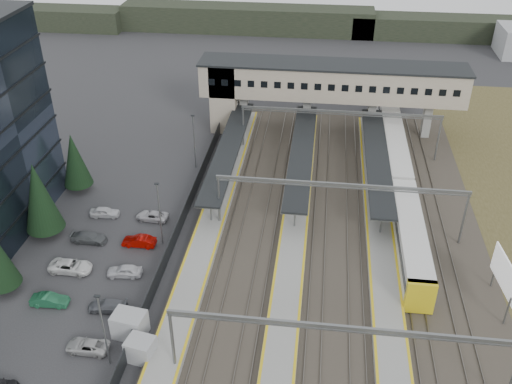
# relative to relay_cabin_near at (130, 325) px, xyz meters

# --- Properties ---
(ground) EXTENTS (220.00, 220.00, 0.00)m
(ground) POSITION_rel_relay_cabin_near_xyz_m (7.22, 4.36, -1.25)
(ground) COLOR #2B2B2D
(ground) RESTS_ON ground
(car_park) EXTENTS (10.63, 44.65, 1.29)m
(car_park) POSITION_rel_relay_cabin_near_xyz_m (-6.20, -0.76, -0.65)
(car_park) COLOR #9B9B9F
(car_park) RESTS_ON ground
(lampposts) EXTENTS (0.50, 53.25, 8.07)m
(lampposts) POSITION_rel_relay_cabin_near_xyz_m (-0.78, 5.61, 3.08)
(lampposts) COLOR slate
(lampposts) RESTS_ON ground
(fence) EXTENTS (0.08, 90.00, 2.00)m
(fence) POSITION_rel_relay_cabin_near_xyz_m (0.72, 9.36, -0.25)
(fence) COLOR #26282B
(fence) RESTS_ON ground
(relay_cabin_near) EXTENTS (3.29, 2.60, 2.51)m
(relay_cabin_near) POSITION_rel_relay_cabin_near_xyz_m (0.00, 0.00, 0.00)
(relay_cabin_near) COLOR #9B9EA1
(relay_cabin_near) RESTS_ON ground
(relay_cabin_far) EXTENTS (2.77, 2.45, 2.22)m
(relay_cabin_far) POSITION_rel_relay_cabin_near_xyz_m (1.87, -2.67, -0.15)
(relay_cabin_far) COLOR #9B9EA1
(relay_cabin_far) RESTS_ON ground
(rail_corridor) EXTENTS (34.00, 90.00, 0.92)m
(rail_corridor) POSITION_rel_relay_cabin_near_xyz_m (16.55, 9.36, -0.97)
(rail_corridor) COLOR #332E26
(rail_corridor) RESTS_ON ground
(canopies) EXTENTS (23.10, 30.00, 3.28)m
(canopies) POSITION_rel_relay_cabin_near_xyz_m (14.22, 31.36, 2.67)
(canopies) COLOR black
(canopies) RESTS_ON ground
(footbridge) EXTENTS (40.40, 6.40, 11.20)m
(footbridge) POSITION_rel_relay_cabin_near_xyz_m (14.92, 46.36, 6.68)
(footbridge) COLOR tan
(footbridge) RESTS_ON ground
(gantries) EXTENTS (28.40, 62.28, 7.17)m
(gantries) POSITION_rel_relay_cabin_near_xyz_m (19.22, 7.36, 4.74)
(gantries) COLOR slate
(gantries) RESTS_ON ground
(train) EXTENTS (2.87, 59.91, 3.61)m
(train) POSITION_rel_relay_cabin_near_xyz_m (27.22, 35.68, 0.80)
(train) COLOR silver
(train) RESTS_ON ground
(billboard) EXTENTS (0.85, 6.45, 5.59)m
(billboard) POSITION_rel_relay_cabin_near_xyz_m (35.27, 8.39, 2.53)
(billboard) COLOR slate
(billboard) RESTS_ON ground
(treeline_far) EXTENTS (170.00, 19.00, 7.00)m
(treeline_far) POSITION_rel_relay_cabin_near_xyz_m (31.02, 96.63, 1.69)
(treeline_far) COLOR black
(treeline_far) RESTS_ON ground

